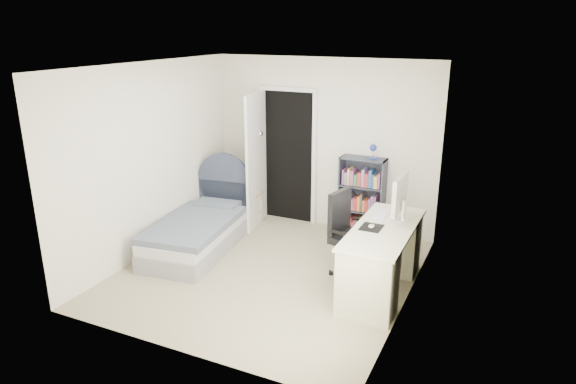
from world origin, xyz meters
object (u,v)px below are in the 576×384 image
at_px(office_chair, 348,230).
at_px(desk, 382,256).
at_px(floor_lamp, 259,185).
at_px(bed, 200,230).
at_px(nightstand, 246,200).
at_px(bookcase, 362,200).

bearing_deg(office_chair, desk, -24.70).
bearing_deg(desk, floor_lamp, 149.30).
bearing_deg(bed, office_chair, 3.05).
bearing_deg(nightstand, office_chair, -25.78).
bearing_deg(bed, nightstand, 83.25).
xyz_separation_m(bookcase, office_chair, (0.22, -1.27, 0.04)).
relative_size(bookcase, desk, 0.86).
height_order(bed, desk, desk).
bearing_deg(nightstand, floor_lamp, 56.71).
bearing_deg(office_chair, nightstand, 154.22).
distance_m(floor_lamp, bookcase, 1.60).
xyz_separation_m(bed, office_chair, (2.07, 0.11, 0.32)).
bearing_deg(office_chair, bed, -176.95).
distance_m(bed, desk, 2.57).
bearing_deg(desk, bookcase, 115.43).
distance_m(bookcase, office_chair, 1.29).
relative_size(floor_lamp, office_chair, 1.37).
xyz_separation_m(floor_lamp, desk, (2.31, -1.37, -0.16)).
bearing_deg(office_chair, bookcase, 99.64).
bearing_deg(floor_lamp, bookcase, 4.76).
bearing_deg(bed, floor_lamp, 78.39).
xyz_separation_m(floor_lamp, office_chair, (1.81, -1.14, -0.01)).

